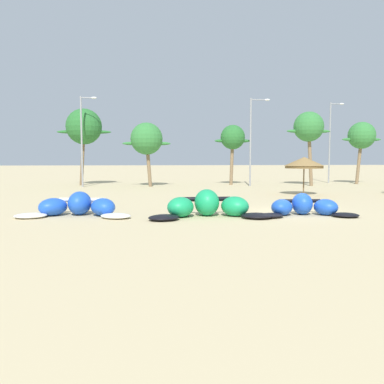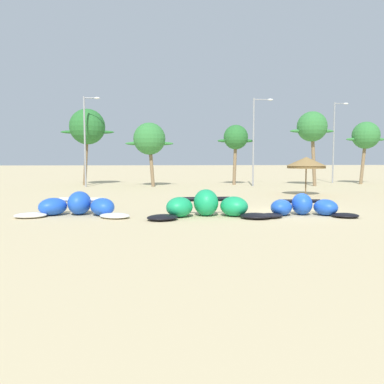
{
  "view_description": "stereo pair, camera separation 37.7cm",
  "coord_description": "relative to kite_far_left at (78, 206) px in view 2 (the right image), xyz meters",
  "views": [
    {
      "loc": [
        -7.46,
        -22.12,
        3.07
      ],
      "look_at": [
        -5.32,
        2.0,
        1.0
      ],
      "focal_mm": 38.41,
      "sensor_mm": 36.0,
      "label": 1
    },
    {
      "loc": [
        -7.09,
        -22.15,
        3.07
      ],
      "look_at": [
        -5.32,
        2.0,
        1.0
      ],
      "focal_mm": 38.41,
      "sensor_mm": 36.0,
      "label": 2
    }
  ],
  "objects": [
    {
      "name": "ground_plane",
      "position": [
        11.53,
        0.35,
        -0.48
      ],
      "size": [
        260.0,
        260.0,
        0.0
      ],
      "primitive_type": "plane",
      "color": "#C6B284"
    },
    {
      "name": "kite_far_left",
      "position": [
        0.0,
        0.0,
        0.0
      ],
      "size": [
        6.18,
        3.17,
        1.25
      ],
      "color": "white",
      "rests_on": "ground"
    },
    {
      "name": "kite_left",
      "position": [
        6.73,
        -0.94,
        0.06
      ],
      "size": [
        6.55,
        3.08,
        1.39
      ],
      "color": "black",
      "rests_on": "ground"
    },
    {
      "name": "kite_left_of_center",
      "position": [
        11.84,
        -0.89,
        -0.04
      ],
      "size": [
        5.45,
        2.61,
        1.15
      ],
      "color": "black",
      "rests_on": "ground"
    },
    {
      "name": "beach_umbrella_near_van",
      "position": [
        15.93,
        10.25,
        2.15
      ],
      "size": [
        3.15,
        3.15,
        3.08
      ],
      "color": "brown",
      "rests_on": "ground"
    },
    {
      "name": "palm_leftmost",
      "position": [
        -3.59,
        23.62,
        5.8
      ],
      "size": [
        5.75,
        3.84,
        8.25
      ],
      "color": "brown",
      "rests_on": "ground"
    },
    {
      "name": "palm_left",
      "position": [
        3.16,
        20.89,
        4.41
      ],
      "size": [
        4.94,
        3.3,
        6.6
      ],
      "color": "#7F6647",
      "rests_on": "ground"
    },
    {
      "name": "palm_left_of_gap",
      "position": [
        12.5,
        22.87,
        4.65
      ],
      "size": [
        4.01,
        2.68,
        6.57
      ],
      "color": "#7F6647",
      "rests_on": "ground"
    },
    {
      "name": "palm_center_left",
      "position": [
        20.15,
        20.52,
        5.68
      ],
      "size": [
        4.73,
        3.15,
        7.83
      ],
      "color": "#7F6647",
      "rests_on": "ground"
    },
    {
      "name": "palm_center_right",
      "position": [
        27.36,
        23.18,
        4.95
      ],
      "size": [
        4.57,
        3.05,
        7.03
      ],
      "color": "#7F6647",
      "rests_on": "ground"
    },
    {
      "name": "lamppost_west",
      "position": [
        -3.25,
        20.87,
        4.63
      ],
      "size": [
        1.67,
        0.24,
        9.16
      ],
      "color": "gray",
      "rests_on": "ground"
    },
    {
      "name": "lamppost_west_center",
      "position": [
        14.14,
        20.63,
        4.67
      ],
      "size": [
        2.1,
        0.24,
        9.14
      ],
      "color": "gray",
      "rests_on": "ground"
    },
    {
      "name": "lamppost_east_center",
      "position": [
        24.67,
        25.26,
        4.77
      ],
      "size": [
        1.72,
        0.24,
        9.42
      ],
      "color": "gray",
      "rests_on": "ground"
    }
  ]
}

